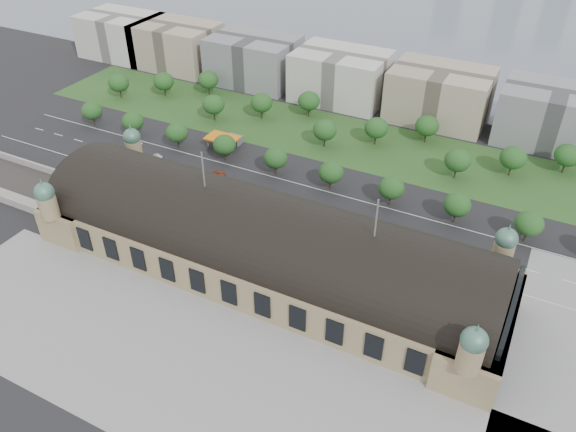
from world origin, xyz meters
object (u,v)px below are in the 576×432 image
at_px(traffic_car_5, 472,254).
at_px(parked_car_6, 241,213).
at_px(traffic_car_4, 289,214).
at_px(parked_car_3, 145,186).
at_px(parked_car_0, 129,181).
at_px(traffic_car_3, 219,173).
at_px(parked_car_4, 213,204).
at_px(bus_mid, 313,224).
at_px(petrol_station, 229,139).
at_px(parked_car_1, 149,180).
at_px(parked_car_2, 186,199).
at_px(traffic_car_1, 158,156).
at_px(traffic_car_2, 163,169).
at_px(parked_car_5, 213,200).
at_px(traffic_car_6, 478,272).
at_px(bus_west, 310,216).
at_px(bus_east, 366,231).

relative_size(traffic_car_5, parked_car_6, 0.87).
xyz_separation_m(traffic_car_4, parked_car_3, (-58.40, -8.55, -0.14)).
bearing_deg(parked_car_0, traffic_car_3, 105.96).
height_order(traffic_car_5, parked_car_4, traffic_car_5).
bearing_deg(traffic_car_5, parked_car_6, 102.78).
xyz_separation_m(traffic_car_3, bus_mid, (48.61, -15.06, 1.08)).
height_order(petrol_station, parked_car_1, petrol_station).
relative_size(traffic_car_5, parked_car_3, 1.25).
bearing_deg(parked_car_0, parked_car_4, 72.32).
height_order(petrol_station, parked_car_4, petrol_station).
height_order(traffic_car_3, parked_car_2, parked_car_2).
distance_m(parked_car_1, parked_car_6, 44.16).
bearing_deg(traffic_car_1, parked_car_4, -113.78).
bearing_deg(parked_car_4, traffic_car_2, -137.29).
xyz_separation_m(parked_car_5, bus_mid, (40.54, 2.00, 1.11)).
relative_size(parked_car_3, parked_car_5, 0.77).
relative_size(traffic_car_1, traffic_car_5, 0.90).
xyz_separation_m(parked_car_0, parked_car_3, (8.07, 0.00, -0.02)).
height_order(traffic_car_4, traffic_car_6, traffic_car_4).
bearing_deg(traffic_car_6, traffic_car_1, -87.79).
relative_size(traffic_car_2, traffic_car_5, 0.99).
xyz_separation_m(parked_car_2, parked_car_4, (10.86, 1.71, -0.03)).
height_order(petrol_station, parked_car_5, petrol_station).
xyz_separation_m(parked_car_2, bus_mid, (49.75, 6.00, 1.06)).
bearing_deg(traffic_car_1, parked_car_3, -152.34).
bearing_deg(petrol_station, parked_car_3, -103.60).
height_order(parked_car_0, parked_car_4, parked_car_4).
relative_size(traffic_car_4, parked_car_5, 0.93).
xyz_separation_m(parked_car_0, bus_mid, (77.40, 6.00, 1.14)).
xyz_separation_m(traffic_car_2, traffic_car_3, (22.79, 7.43, 0.06)).
height_order(parked_car_0, parked_car_2, parked_car_2).
distance_m(traffic_car_5, bus_mid, 54.21).
relative_size(parked_car_5, bus_mid, 0.38).
height_order(bus_west, bus_east, bus_west).
bearing_deg(parked_car_4, traffic_car_6, 66.73).
distance_m(traffic_car_1, parked_car_3, 23.53).
height_order(traffic_car_3, bus_west, bus_west).
xyz_separation_m(petrol_station, parked_car_3, (-10.72, -44.28, -2.31)).
bearing_deg(traffic_car_3, traffic_car_5, -94.94).
bearing_deg(traffic_car_2, traffic_car_4, 80.96).
bearing_deg(parked_car_2, bus_mid, 70.88).
relative_size(traffic_car_1, parked_car_0, 1.06).
distance_m(parked_car_1, parked_car_4, 31.80).
bearing_deg(parked_car_4, parked_car_0, -114.61).
bearing_deg(traffic_car_6, bus_east, -86.47).
bearing_deg(parked_car_0, petrol_station, 136.80).
relative_size(traffic_car_1, parked_car_4, 1.00).
bearing_deg(traffic_car_4, bus_west, 90.96).
xyz_separation_m(parked_car_0, parked_car_5, (36.86, 4.00, 0.02)).
xyz_separation_m(petrol_station, parked_car_1, (-11.98, -40.28, -2.30)).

